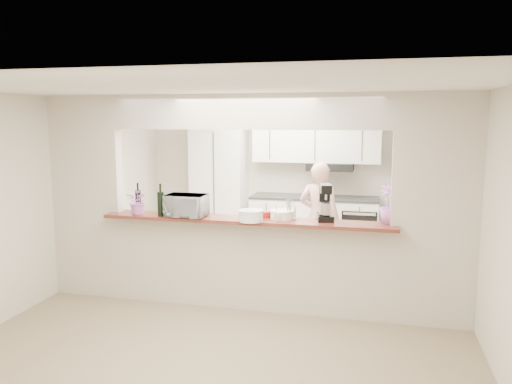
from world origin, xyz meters
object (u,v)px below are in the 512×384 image
(toaster_oven, at_px, (186,206))
(person, at_px, (319,218))
(stand_mixer, at_px, (325,204))
(refrigerator, at_px, (415,206))

(toaster_oven, height_order, person, person)
(person, bearing_deg, stand_mixer, 106.07)
(toaster_oven, xyz_separation_m, stand_mixer, (1.59, 0.16, 0.06))
(refrigerator, distance_m, person, 1.76)
(refrigerator, distance_m, stand_mixer, 2.87)
(toaster_oven, distance_m, stand_mixer, 1.60)
(refrigerator, bearing_deg, stand_mixer, -114.11)
(refrigerator, bearing_deg, person, -142.12)
(toaster_oven, bearing_deg, person, 51.56)
(refrigerator, xyz_separation_m, stand_mixer, (-1.16, -2.59, 0.42))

